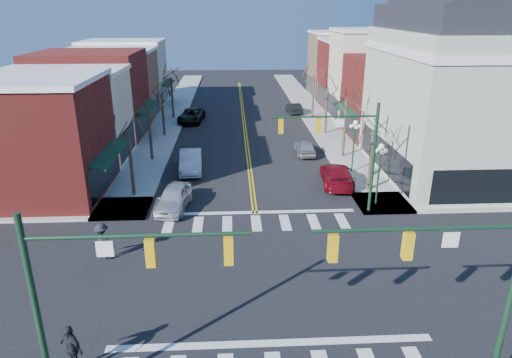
{
  "coord_description": "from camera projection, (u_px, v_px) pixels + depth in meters",
  "views": [
    {
      "loc": [
        -1.37,
        -19.22,
        12.55
      ],
      "look_at": [
        0.0,
        6.55,
        2.8
      ],
      "focal_mm": 32.0,
      "sensor_mm": 36.0,
      "label": 1
    }
  ],
  "objects": [
    {
      "name": "bldg_left_tan",
      "position": [
        112.0,
        85.0,
        53.71
      ],
      "size": [
        10.0,
        7.5,
        7.8
      ],
      "primitive_type": "cube",
      "color": "#9A7355",
      "rests_on": "ground"
    },
    {
      "name": "tree_left_b",
      "position": [
        150.0,
        133.0,
        38.9
      ],
      "size": [
        0.24,
        0.24,
        5.04
      ],
      "primitive_type": "cylinder",
      "color": "#382B21",
      "rests_on": "ground"
    },
    {
      "name": "traffic_mast_near_right",
      "position": [
        458.0,
        276.0,
        14.16
      ],
      "size": [
        6.6,
        0.28,
        7.2
      ],
      "color": "#14331E",
      "rests_on": "ground"
    },
    {
      "name": "bldg_left_stucco_a",
      "position": [
        65.0,
        118.0,
        38.58
      ],
      "size": [
        10.0,
        7.0,
        7.5
      ],
      "primitive_type": "cube",
      "color": "beige",
      "rests_on": "ground"
    },
    {
      "name": "tree_right_a",
      "position": [
        371.0,
        161.0,
        32.34
      ],
      "size": [
        0.24,
        0.24,
        4.62
      ],
      "primitive_type": "cylinder",
      "color": "#382B21",
      "rests_on": "ground"
    },
    {
      "name": "traffic_mast_far_right",
      "position": [
        345.0,
        143.0,
        27.99
      ],
      "size": [
        6.6,
        0.28,
        7.2
      ],
      "color": "#14331E",
      "rests_on": "ground"
    },
    {
      "name": "pedestrian_dark_a",
      "position": [
        71.0,
        348.0,
        16.34
      ],
      "size": [
        1.18,
        0.99,
        1.89
      ],
      "primitive_type": "imported",
      "rotation": [
        0.0,
        0.0,
        -0.58
      ],
      "color": "black",
      "rests_on": "sidewalk_left"
    },
    {
      "name": "sidewalk_left",
      "position": [
        150.0,
        156.0,
        40.68
      ],
      "size": [
        3.5,
        70.0,
        0.15
      ],
      "primitive_type": "cube",
      "color": "#9E9B93",
      "rests_on": "ground"
    },
    {
      "name": "pedestrian_dark_b",
      "position": [
        102.0,
        241.0,
        23.76
      ],
      "size": [
        1.42,
        1.04,
        1.97
      ],
      "primitive_type": "imported",
      "rotation": [
        0.0,
        0.0,
        2.87
      ],
      "color": "black",
      "rests_on": "sidewalk_left"
    },
    {
      "name": "tree_left_c",
      "position": [
        163.0,
        115.0,
        46.46
      ],
      "size": [
        0.24,
        0.24,
        4.55
      ],
      "primitive_type": "cylinder",
      "color": "#382B21",
      "rests_on": "ground"
    },
    {
      "name": "ground",
      "position": [
        263.0,
        279.0,
        22.46
      ],
      "size": [
        160.0,
        160.0,
        0.0
      ],
      "primitive_type": "plane",
      "color": "black",
      "rests_on": "ground"
    },
    {
      "name": "bldg_right_brick_b",
      "position": [
        359.0,
        74.0,
        60.03
      ],
      "size": [
        10.0,
        8.0,
        8.5
      ],
      "primitive_type": "cube",
      "color": "maroon",
      "rests_on": "ground"
    },
    {
      "name": "bldg_left_brick_b",
      "position": [
        91.0,
        95.0,
        45.88
      ],
      "size": [
        10.0,
        9.0,
        8.5
      ],
      "primitive_type": "cube",
      "color": "maroon",
      "rests_on": "ground"
    },
    {
      "name": "tree_right_c",
      "position": [
        326.0,
        111.0,
        47.25
      ],
      "size": [
        0.24,
        0.24,
        4.83
      ],
      "primitive_type": "cylinder",
      "color": "#382B21",
      "rests_on": "ground"
    },
    {
      "name": "car_right_near",
      "position": [
        337.0,
        175.0,
        34.18
      ],
      "size": [
        2.69,
        5.57,
        1.56
      ],
      "primitive_type": "imported",
      "rotation": [
        0.0,
        0.0,
        3.05
      ],
      "color": "maroon",
      "rests_on": "ground"
    },
    {
      "name": "tree_left_a",
      "position": [
        131.0,
        164.0,
        31.48
      ],
      "size": [
        0.24,
        0.24,
        4.76
      ],
      "primitive_type": "cylinder",
      "color": "#382B21",
      "rests_on": "ground"
    },
    {
      "name": "bldg_left_stucco_b",
      "position": [
        126.0,
        75.0,
        60.88
      ],
      "size": [
        10.0,
        8.0,
        8.2
      ],
      "primitive_type": "cube",
      "color": "beige",
      "rests_on": "ground"
    },
    {
      "name": "tree_left_d",
      "position": [
        172.0,
        98.0,
        53.87
      ],
      "size": [
        0.24,
        0.24,
        4.9
      ],
      "primitive_type": "cylinder",
      "color": "#382B21",
      "rests_on": "ground"
    },
    {
      "name": "tree_right_d",
      "position": [
        313.0,
        97.0,
        54.7
      ],
      "size": [
        0.24,
        0.24,
        4.97
      ],
      "primitive_type": "cylinder",
      "color": "#382B21",
      "rests_on": "ground"
    },
    {
      "name": "lamppost_corner",
      "position": [
        380.0,
        164.0,
        29.76
      ],
      "size": [
        0.36,
        0.36,
        4.33
      ],
      "color": "#14331E",
      "rests_on": "ground"
    },
    {
      "name": "bldg_right_brick_a",
      "position": [
        399.0,
        98.0,
        45.88
      ],
      "size": [
        10.0,
        8.5,
        8.0
      ],
      "primitive_type": "cube",
      "color": "maroon",
      "rests_on": "ground"
    },
    {
      "name": "victorian_corner",
      "position": [
        468.0,
        90.0,
        34.48
      ],
      "size": [
        12.25,
        14.25,
        13.3
      ],
      "color": "#A6B79E",
      "rests_on": "ground"
    },
    {
      "name": "tree_right_b",
      "position": [
        344.0,
        129.0,
        39.71
      ],
      "size": [
        0.24,
        0.24,
        5.18
      ],
      "primitive_type": "cylinder",
      "color": "#382B21",
      "rests_on": "ground"
    },
    {
      "name": "car_right_mid",
      "position": [
        305.0,
        147.0,
        41.2
      ],
      "size": [
        1.62,
        3.99,
        1.36
      ],
      "primitive_type": "imported",
      "rotation": [
        0.0,
        0.0,
        3.15
      ],
      "color": "#ADAEB2",
      "rests_on": "ground"
    },
    {
      "name": "car_left_near",
      "position": [
        174.0,
        198.0,
        29.99
      ],
      "size": [
        2.38,
        4.73,
        1.55
      ],
      "primitive_type": "imported",
      "rotation": [
        0.0,
        0.0,
        -0.13
      ],
      "color": "silver",
      "rests_on": "ground"
    },
    {
      "name": "bldg_left_brick_a",
      "position": [
        27.0,
        140.0,
        31.25
      ],
      "size": [
        10.0,
        8.5,
        8.0
      ],
      "primitive_type": "cube",
      "color": "maroon",
      "rests_on": "ground"
    },
    {
      "name": "bldg_right_stucco",
      "position": [
        377.0,
        77.0,
        52.76
      ],
      "size": [
        10.0,
        7.0,
        10.0
      ],
      "primitive_type": "cube",
      "color": "beige",
      "rests_on": "ground"
    },
    {
      "name": "sidewalk_right",
      "position": [
        344.0,
        153.0,
        41.55
      ],
      "size": [
        3.5,
        70.0,
        0.15
      ],
      "primitive_type": "cube",
      "color": "#9E9B93",
      "rests_on": "ground"
    },
    {
      "name": "lamppost_midblock",
      "position": [
        354.0,
        137.0,
        35.84
      ],
      "size": [
        0.36,
        0.36,
        4.33
      ],
      "color": "#14331E",
      "rests_on": "ground"
    },
    {
      "name": "traffic_mast_near_left",
      "position": [
        96.0,
        287.0,
        13.61
      ],
      "size": [
        6.6,
        0.28,
        7.2
      ],
      "color": "#14331E",
      "rests_on": "ground"
    },
    {
      "name": "bldg_right_tan",
      "position": [
        345.0,
        65.0,
        67.42
      ],
      "size": [
        10.0,
        8.0,
        9.0
      ],
      "primitive_type": "cube",
      "color": "#9A7355",
      "rests_on": "ground"
    },
    {
      "name": "car_left_mid",
      "position": [
        191.0,
        161.0,
        37.01
      ],
      "size": [
        2.03,
        5.05,
        1.63
      ],
      "primitive_type": "imported",
      "rotation": [
        0.0,
        0.0,
        0.06
      ],
      "color": "silver",
      "rests_on": "ground"
    },
    {
      "name": "car_right_far",
      "position": [
        294.0,
        108.0,
        57.08
      ],
      "size": [
        1.83,
        4.21,
        1.35
      ],
      "primitive_type": "imported",
      "rotation": [
        0.0,
        0.0,
        3.24
      ],
      "color": "black",
      "rests_on": "ground"
    },
    {
      "name": "car_left_far",
      "position": [
        191.0,
        116.0,
        52.92
      ],
      "size": [
        3.15,
        5.73,
        1.52
      ],
      "primitive_type": "imported",
      "rotation": [
        0.0,
        0.0,
        -0.12
      ],
      "color": "black",
      "rests_on": "ground"
    }
  ]
}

